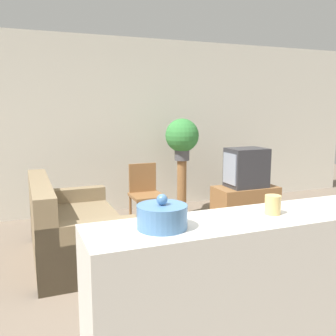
{
  "coord_description": "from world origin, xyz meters",
  "views": [
    {
      "loc": [
        -1.43,
        -2.34,
        1.65
      ],
      "look_at": [
        0.36,
        2.17,
        0.85
      ],
      "focal_mm": 40.0,
      "sensor_mm": 36.0,
      "label": 1
    }
  ],
  "objects": [
    {
      "name": "couch",
      "position": [
        -0.95,
        1.7,
        0.3
      ],
      "size": [
        0.93,
        1.64,
        0.88
      ],
      "color": "#847051",
      "rests_on": "ground_plane"
    },
    {
      "name": "wooden_chair",
      "position": [
        0.17,
        2.55,
        0.48
      ],
      "size": [
        0.44,
        0.44,
        0.85
      ],
      "color": "olive",
      "rests_on": "ground_plane"
    },
    {
      "name": "plant_stand",
      "position": [
        0.82,
        2.76,
        0.43
      ],
      "size": [
        0.14,
        0.14,
        0.85
      ],
      "color": "olive",
      "rests_on": "ground_plane"
    },
    {
      "name": "television",
      "position": [
        1.62,
        2.24,
        0.77
      ],
      "size": [
        0.57,
        0.41,
        0.57
      ],
      "color": "#333338",
      "rests_on": "tv_stand"
    },
    {
      "name": "foreground_counter",
      "position": [
        0.0,
        -0.65,
        0.52
      ],
      "size": [
        2.37,
        0.44,
        1.05
      ],
      "color": "silver",
      "rests_on": "ground_plane"
    },
    {
      "name": "candle_jar",
      "position": [
        -0.12,
        -0.65,
        1.1
      ],
      "size": [
        0.09,
        0.09,
        0.11
      ],
      "color": "tan",
      "rests_on": "foreground_counter"
    },
    {
      "name": "decorative_bowl",
      "position": [
        -0.79,
        -0.65,
        1.11
      ],
      "size": [
        0.25,
        0.25,
        0.18
      ],
      "color": "#4C7AAD",
      "rests_on": "foreground_counter"
    },
    {
      "name": "wall_back",
      "position": [
        0.0,
        3.43,
        1.35
      ],
      "size": [
        9.0,
        0.06,
        2.7
      ],
      "color": "silver",
      "rests_on": "ground_plane"
    },
    {
      "name": "tv_stand",
      "position": [
        1.62,
        2.24,
        0.24
      ],
      "size": [
        0.92,
        0.49,
        0.48
      ],
      "color": "olive",
      "rests_on": "ground_plane"
    },
    {
      "name": "ground_plane",
      "position": [
        0.0,
        0.0,
        0.0
      ],
      "size": [
        14.0,
        14.0,
        0.0
      ],
      "primitive_type": "plane",
      "color": "#756656"
    },
    {
      "name": "potted_plant",
      "position": [
        0.82,
        2.76,
        1.21
      ],
      "size": [
        0.5,
        0.5,
        0.62
      ],
      "color": "#4C4C51",
      "rests_on": "plant_stand"
    }
  ]
}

